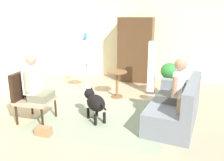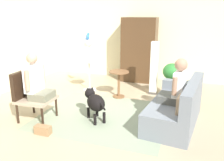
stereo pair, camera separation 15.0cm
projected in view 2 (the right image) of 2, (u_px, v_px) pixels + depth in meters
ground_plane at (105, 116)px, 4.84m from camera, size 7.60×7.60×0.00m
back_wall at (141, 37)px, 7.42m from camera, size 6.67×0.12×2.62m
area_rug at (104, 115)px, 4.88m from camera, size 2.54×2.22×0.01m
couch at (177, 108)px, 4.45m from camera, size 1.00×1.76×0.86m
armchair at (30, 93)px, 4.59m from camera, size 0.66×0.63×0.97m
person_on_couch at (176, 86)px, 4.32m from camera, size 0.50×0.57×0.83m
person_on_armchair at (36, 81)px, 4.48m from camera, size 0.45×0.58×0.88m
round_end_table at (119, 80)px, 5.83m from camera, size 0.49×0.49×0.67m
dog at (95, 102)px, 4.59m from camera, size 0.63×0.63×0.60m
bird_cage_stand at (89, 63)px, 6.24m from camera, size 0.44×0.44×1.36m
parrot at (88, 36)px, 6.05m from camera, size 0.17×0.10×0.19m
potted_plant at (172, 77)px, 5.79m from camera, size 0.45×0.45×0.86m
column_lamp at (154, 69)px, 6.02m from camera, size 0.20×0.20×1.35m
armoire_cabinet at (139, 50)px, 7.13m from camera, size 1.01×0.56×1.91m
handbag at (43, 130)px, 4.12m from camera, size 0.29×0.13×0.16m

